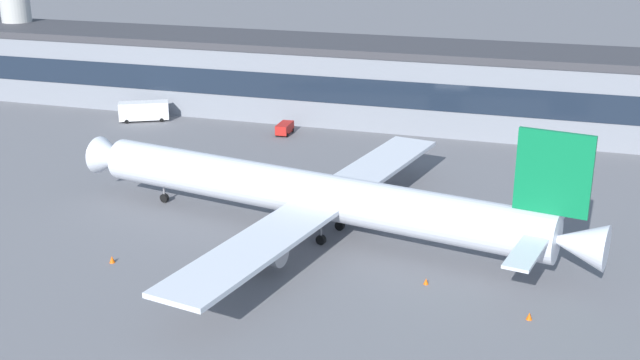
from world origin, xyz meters
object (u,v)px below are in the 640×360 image
at_px(follow_me_car, 284,128).
at_px(traffic_cone_2, 529,316).
at_px(traffic_cone_1, 112,259).
at_px(fuel_truck, 143,110).
at_px(airliner, 317,195).
at_px(traffic_cone_0, 426,281).

relative_size(follow_me_car, traffic_cone_2, 6.50).
bearing_deg(traffic_cone_1, traffic_cone_2, 1.20).
bearing_deg(traffic_cone_2, fuel_truck, 143.05).
bearing_deg(follow_me_car, traffic_cone_1, -90.22).
distance_m(airliner, follow_me_car, 41.91).
distance_m(fuel_truck, traffic_cone_1, 58.31).
xyz_separation_m(airliner, traffic_cone_0, (14.05, -8.65, -4.38)).
bearing_deg(traffic_cone_2, traffic_cone_1, -178.80).
bearing_deg(airliner, traffic_cone_2, -27.87).
relative_size(fuel_truck, traffic_cone_1, 11.85).
bearing_deg(follow_me_car, fuel_truck, 178.51).
relative_size(traffic_cone_0, traffic_cone_1, 0.85).
xyz_separation_m(follow_me_car, fuel_truck, (-26.30, 0.68, 0.79)).
height_order(airliner, fuel_truck, airliner).
bearing_deg(traffic_cone_0, airliner, 148.39).
height_order(follow_me_car, fuel_truck, fuel_truck).
bearing_deg(traffic_cone_0, traffic_cone_2, -22.19).
distance_m(traffic_cone_1, traffic_cone_2, 42.04).
bearing_deg(follow_me_car, traffic_cone_2, -50.40).
height_order(traffic_cone_0, traffic_cone_1, traffic_cone_1).
distance_m(airliner, traffic_cone_0, 17.07).
relative_size(fuel_truck, traffic_cone_2, 12.66).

